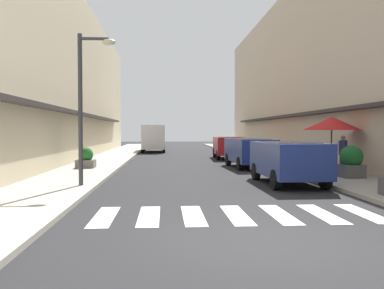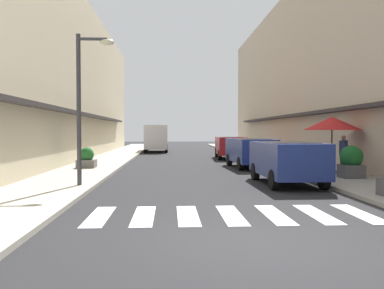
# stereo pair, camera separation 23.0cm
# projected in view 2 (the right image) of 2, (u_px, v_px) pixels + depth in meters

# --- Properties ---
(ground_plane) EXTENTS (99.12, 99.12, 0.00)m
(ground_plane) POSITION_uv_depth(u_px,v_px,m) (192.00, 162.00, 24.71)
(ground_plane) COLOR #232326
(sidewalk_left) EXTENTS (2.75, 63.08, 0.12)m
(sidewalk_left) POSITION_uv_depth(u_px,v_px,m) (106.00, 161.00, 24.43)
(sidewalk_left) COLOR #ADA899
(sidewalk_left) RESTS_ON ground_plane
(sidewalk_right) EXTENTS (2.75, 63.08, 0.12)m
(sidewalk_right) POSITION_uv_depth(u_px,v_px,m) (277.00, 161.00, 24.98)
(sidewalk_right) COLOR #9E998E
(sidewalk_right) RESTS_ON ground_plane
(building_row_left) EXTENTS (5.50, 42.55, 10.11)m
(building_row_left) POSITION_uv_depth(u_px,v_px,m) (45.00, 79.00, 25.31)
(building_row_left) COLOR beige
(building_row_left) RESTS_ON ground_plane
(building_row_right) EXTENTS (5.50, 42.55, 11.16)m
(building_row_right) POSITION_uv_depth(u_px,v_px,m) (332.00, 72.00, 26.26)
(building_row_right) COLOR #C6B299
(building_row_right) RESTS_ON ground_plane
(crosswalk) EXTENTS (6.15, 2.20, 0.01)m
(crosswalk) POSITION_uv_depth(u_px,v_px,m) (231.00, 215.00, 9.01)
(crosswalk) COLOR silver
(crosswalk) RESTS_ON ground_plane
(parked_car_near) EXTENTS (1.83, 4.15, 1.47)m
(parked_car_near) POSITION_uv_depth(u_px,v_px,m) (287.00, 158.00, 14.21)
(parked_car_near) COLOR navy
(parked_car_near) RESTS_ON ground_plane
(parked_car_mid) EXTENTS (1.96, 4.31, 1.47)m
(parked_car_mid) POSITION_uv_depth(u_px,v_px,m) (250.00, 150.00, 20.65)
(parked_car_mid) COLOR navy
(parked_car_mid) RESTS_ON ground_plane
(parked_car_far) EXTENTS (1.98, 4.53, 1.47)m
(parked_car_far) POSITION_uv_depth(u_px,v_px,m) (230.00, 145.00, 27.52)
(parked_car_far) COLOR maroon
(parked_car_far) RESTS_ON ground_plane
(delivery_van) EXTENTS (2.04, 5.42, 2.37)m
(delivery_van) POSITION_uv_depth(u_px,v_px,m) (156.00, 136.00, 36.70)
(delivery_van) COLOR silver
(delivery_van) RESTS_ON ground_plane
(street_lamp) EXTENTS (1.19, 0.28, 4.78)m
(street_lamp) POSITION_uv_depth(u_px,v_px,m) (85.00, 92.00, 13.10)
(street_lamp) COLOR #38383D
(street_lamp) RESTS_ON sidewalk_left
(cafe_umbrella) EXTENTS (2.34, 2.34, 2.32)m
(cafe_umbrella) POSITION_uv_depth(u_px,v_px,m) (332.00, 124.00, 17.02)
(cafe_umbrella) COLOR #262626
(cafe_umbrella) RESTS_ON sidewalk_right
(planter_midblock) EXTENTS (0.83, 0.83, 1.19)m
(planter_midblock) POSITION_uv_depth(u_px,v_px,m) (351.00, 162.00, 15.19)
(planter_midblock) COLOR #4C4C4C
(planter_midblock) RESTS_ON sidewalk_right
(planter_far) EXTENTS (0.85, 0.85, 0.96)m
(planter_far) POSITION_uv_depth(u_px,v_px,m) (87.00, 159.00, 19.46)
(planter_far) COLOR slate
(planter_far) RESTS_ON sidewalk_left
(pedestrian_walking_near) EXTENTS (0.34, 0.34, 1.54)m
(pedestrian_walking_near) POSITION_uv_depth(u_px,v_px,m) (343.00, 153.00, 16.97)
(pedestrian_walking_near) COLOR #282B33
(pedestrian_walking_near) RESTS_ON sidewalk_right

